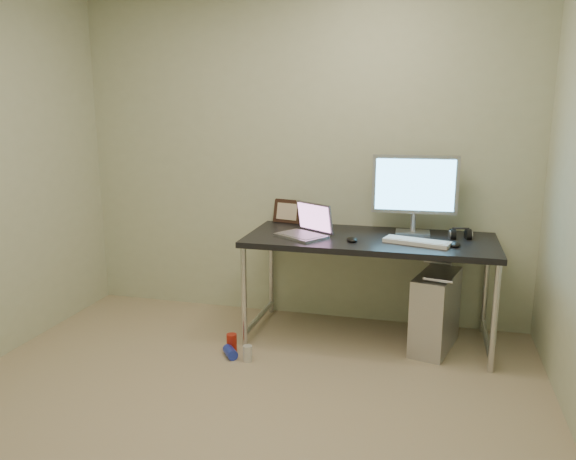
# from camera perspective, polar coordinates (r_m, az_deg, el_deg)

# --- Properties ---
(floor) EXTENTS (3.50, 3.50, 0.00)m
(floor) POSITION_cam_1_polar(r_m,az_deg,el_deg) (3.11, -6.74, -19.54)
(floor) COLOR tan
(floor) RESTS_ON ground
(wall_back) EXTENTS (3.50, 0.02, 2.50)m
(wall_back) POSITION_cam_1_polar(r_m,az_deg,el_deg) (4.33, 1.27, 7.27)
(wall_back) COLOR beige
(wall_back) RESTS_ON ground
(desk) EXTENTS (1.72, 0.75, 0.75)m
(desk) POSITION_cam_1_polar(r_m,az_deg,el_deg) (3.96, 8.30, -1.78)
(desk) COLOR black
(desk) RESTS_ON ground
(tower_computer) EXTENTS (0.35, 0.55, 0.57)m
(tower_computer) POSITION_cam_1_polar(r_m,az_deg,el_deg) (4.02, 14.75, -7.97)
(tower_computer) COLOR silver
(tower_computer) RESTS_ON ground
(cable_a) EXTENTS (0.01, 0.16, 0.69)m
(cable_a) POSITION_cam_1_polar(r_m,az_deg,el_deg) (4.33, 14.19, -4.60)
(cable_a) COLOR black
(cable_a) RESTS_ON ground
(cable_b) EXTENTS (0.02, 0.11, 0.71)m
(cable_b) POSITION_cam_1_polar(r_m,az_deg,el_deg) (4.32, 15.37, -5.00)
(cable_b) COLOR black
(cable_b) RESTS_ON ground
(can_red) EXTENTS (0.08, 0.08, 0.13)m
(can_red) POSITION_cam_1_polar(r_m,az_deg,el_deg) (3.92, -5.74, -11.36)
(can_red) COLOR #AD1F12
(can_red) RESTS_ON ground
(can_white) EXTENTS (0.08, 0.08, 0.11)m
(can_white) POSITION_cam_1_polar(r_m,az_deg,el_deg) (3.78, -4.12, -12.40)
(can_white) COLOR silver
(can_white) RESTS_ON ground
(can_blue) EXTENTS (0.13, 0.14, 0.07)m
(can_blue) POSITION_cam_1_polar(r_m,az_deg,el_deg) (3.86, -5.88, -12.25)
(can_blue) COLOR #2234C1
(can_blue) RESTS_ON ground
(laptop) EXTENTS (0.42, 0.41, 0.23)m
(laptop) POSITION_cam_1_polar(r_m,az_deg,el_deg) (3.94, 1.87, 0.15)
(laptop) COLOR #B9B9C0
(laptop) RESTS_ON desk
(monitor) EXTENTS (0.60, 0.18, 0.56)m
(monitor) POSITION_cam_1_polar(r_m,az_deg,el_deg) (4.06, 12.76, 4.16)
(monitor) COLOR #B9B9C0
(monitor) RESTS_ON desk
(keyboard) EXTENTS (0.46, 0.25, 0.03)m
(keyboard) POSITION_cam_1_polar(r_m,az_deg,el_deg) (3.82, 12.97, -1.18)
(keyboard) COLOR white
(keyboard) RESTS_ON desk
(mouse_right) EXTENTS (0.08, 0.12, 0.04)m
(mouse_right) POSITION_cam_1_polar(r_m,az_deg,el_deg) (3.81, 16.63, -1.33)
(mouse_right) COLOR black
(mouse_right) RESTS_ON desk
(mouse_left) EXTENTS (0.10, 0.13, 0.04)m
(mouse_left) POSITION_cam_1_polar(r_m,az_deg,el_deg) (3.81, 6.54, -0.85)
(mouse_left) COLOR black
(mouse_left) RESTS_ON desk
(headphones) EXTENTS (0.16, 0.09, 0.10)m
(headphones) POSITION_cam_1_polar(r_m,az_deg,el_deg) (4.04, 17.10, -0.49)
(headphones) COLOR black
(headphones) RESTS_ON desk
(picture_frame) EXTENTS (0.24, 0.12, 0.18)m
(picture_frame) POSITION_cam_1_polar(r_m,az_deg,el_deg) (4.37, -0.08, 1.92)
(picture_frame) COLOR black
(picture_frame) RESTS_ON desk
(webcam) EXTENTS (0.04, 0.04, 0.12)m
(webcam) POSITION_cam_1_polar(r_m,az_deg,el_deg) (4.28, 3.16, 1.60)
(webcam) COLOR silver
(webcam) RESTS_ON desk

